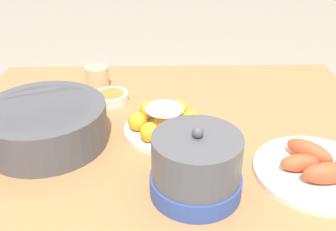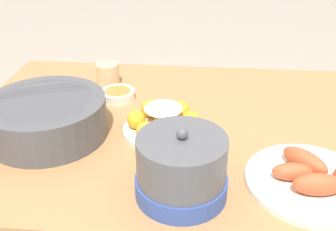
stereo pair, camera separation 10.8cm
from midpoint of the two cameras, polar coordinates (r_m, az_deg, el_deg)
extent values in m
cylinder|color=#A87547|center=(1.74, 16.87, -5.31)|extent=(0.06, 0.06, 0.70)
cylinder|color=#A87547|center=(1.75, -20.41, -5.66)|extent=(0.06, 0.06, 0.70)
cube|color=#A87547|center=(1.13, -2.26, -1.85)|extent=(1.21, 0.87, 0.03)
cylinder|color=silver|center=(1.07, -3.38, -2.26)|extent=(0.22, 0.22, 0.02)
sphere|color=#F4A823|center=(1.06, -7.40, -0.94)|extent=(0.05, 0.05, 0.05)
sphere|color=#F4A823|center=(1.01, -5.78, -2.51)|extent=(0.05, 0.05, 0.05)
sphere|color=#F4A823|center=(1.00, -1.20, -2.44)|extent=(0.05, 0.05, 0.05)
sphere|color=#F4A823|center=(1.06, 0.53, -0.56)|extent=(0.05, 0.05, 0.05)
sphere|color=#F4A823|center=(1.11, -1.16, 0.86)|extent=(0.05, 0.05, 0.05)
sphere|color=#F4A823|center=(1.11, -5.62, 0.77)|extent=(0.05, 0.05, 0.05)
ellipsoid|color=white|center=(1.04, -3.49, 0.91)|extent=(0.10, 0.10, 0.02)
sphere|color=#F4A823|center=(1.06, -3.43, -0.72)|extent=(0.05, 0.05, 0.05)
cylinder|color=#4C4C51|center=(1.08, -20.15, -1.32)|extent=(0.32, 0.32, 0.10)
cylinder|color=brown|center=(1.06, -20.57, 0.85)|extent=(0.26, 0.26, 0.01)
cylinder|color=silver|center=(1.26, -10.71, 2.53)|extent=(0.11, 0.11, 0.03)
cylinder|color=olive|center=(1.25, -10.76, 2.98)|extent=(0.08, 0.08, 0.01)
cylinder|color=silver|center=(0.97, 17.73, -7.89)|extent=(0.29, 0.29, 0.01)
ellipsoid|color=#D1512D|center=(0.94, 15.49, -6.75)|extent=(0.09, 0.05, 0.04)
ellipsoid|color=#D1512D|center=(0.91, 18.92, -8.05)|extent=(0.11, 0.05, 0.05)
ellipsoid|color=#D1512D|center=(0.97, 16.88, -5.13)|extent=(0.11, 0.11, 0.05)
cylinder|color=#DBB27F|center=(1.35, -12.51, 5.37)|extent=(0.08, 0.08, 0.08)
cylinder|color=#334C99|center=(0.86, 0.40, -10.01)|extent=(0.20, 0.20, 0.04)
cylinder|color=#515156|center=(0.82, 0.42, -6.18)|extent=(0.19, 0.19, 0.10)
sphere|color=#515156|center=(0.79, 0.44, -2.57)|extent=(0.02, 0.02, 0.02)
camera|label=1|loc=(0.05, -92.86, -1.61)|focal=42.00mm
camera|label=2|loc=(0.05, 87.14, 1.61)|focal=42.00mm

